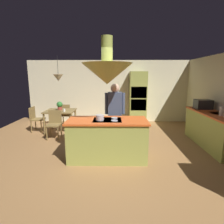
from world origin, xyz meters
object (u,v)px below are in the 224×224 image
kitchen_island (107,139)px  potted_plant_on_table (60,105)px  chair_facing_island (54,122)px  chair_at_corner (35,118)px  cup_on_table (64,110)px  oven_tower (138,98)px  cooking_pot_on_cooktop (100,118)px  chair_by_back_wall (66,114)px  canister_sugar (222,111)px  person_at_island (115,112)px  dining_table (60,113)px  microwave_on_counter (203,104)px

kitchen_island → potted_plant_on_table: (-1.71, 2.12, 0.45)m
kitchen_island → potted_plant_on_table: bearing=129.0°
kitchen_island → chair_facing_island: (-1.70, 1.44, 0.03)m
chair_at_corner → cup_on_table: size_ratio=9.67×
oven_tower → cooking_pot_on_cooktop: oven_tower is taller
kitchen_island → chair_facing_island: 2.23m
chair_facing_island → chair_at_corner: bearing=142.8°
chair_facing_island → chair_by_back_wall: same height
chair_facing_island → chair_at_corner: size_ratio=1.00×
kitchen_island → canister_sugar: canister_sugar is taller
oven_tower → chair_at_corner: bearing=-162.7°
oven_tower → potted_plant_on_table: size_ratio=6.97×
person_at_island → chair_at_corner: (-2.75, 1.41, -0.49)m
chair_by_back_wall → chair_at_corner: 1.09m
cooking_pot_on_cooktop → chair_facing_island: bearing=134.5°
kitchen_island → chair_facing_island: kitchen_island is taller
oven_tower → chair_facing_island: (-2.80, -1.80, -0.54)m
kitchen_island → chair_by_back_wall: 3.24m
dining_table → chair_by_back_wall: (0.00, 0.66, -0.15)m
person_at_island → cooking_pot_on_cooktop: bearing=-112.2°
dining_table → cup_on_table: 0.34m
cup_on_table → chair_by_back_wall: bearing=103.0°
chair_by_back_wall → microwave_on_counter: bearing=163.7°
person_at_island → potted_plant_on_table: (-1.89, 1.43, -0.07)m
microwave_on_counter → cooking_pot_on_cooktop: microwave_on_counter is taller
kitchen_island → cup_on_table: 2.43m
kitchen_island → cup_on_table: kitchen_island is taller
person_at_island → microwave_on_counter: person_at_island is taller
chair_facing_island → cup_on_table: 0.57m
kitchen_island → oven_tower: (1.10, 3.24, 0.57)m
cooking_pot_on_cooktop → kitchen_island: bearing=39.1°
person_at_island → chair_at_corner: person_at_island is taller
person_at_island → chair_by_back_wall: person_at_island is taller
kitchen_island → person_at_island: size_ratio=1.06×
chair_at_corner → canister_sugar: 5.68m
cup_on_table → cooking_pot_on_cooktop: 2.42m
cup_on_table → dining_table: bearing=132.7°
oven_tower → chair_by_back_wall: (-2.80, -0.48, -0.54)m
kitchen_island → chair_at_corner: bearing=140.8°
chair_by_back_wall → dining_table: bearing=90.0°
chair_facing_island → oven_tower: bearing=32.8°
dining_table → kitchen_island: bearing=-51.0°
kitchen_island → oven_tower: bearing=71.3°
chair_at_corner → dining_table: bearing=-90.0°
microwave_on_counter → cooking_pot_on_cooktop: (-3.00, -1.57, -0.06)m
potted_plant_on_table → chair_facing_island: bearing=-88.8°
cup_on_table → chair_at_corner: bearing=168.4°
kitchen_island → chair_at_corner: size_ratio=2.10×
chair_by_back_wall → chair_at_corner: same height
kitchen_island → chair_at_corner: kitchen_island is taller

